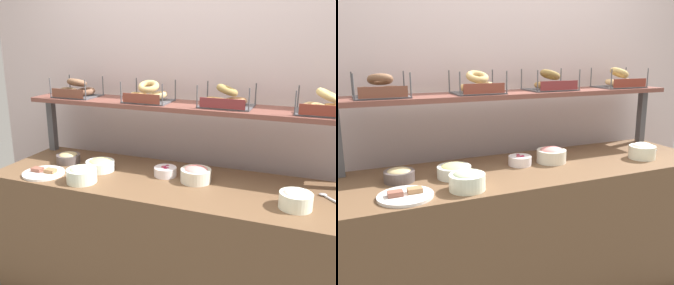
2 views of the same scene
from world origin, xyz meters
The scene contains 16 objects.
back_wall centered at (0.00, 0.55, 1.20)m, with size 3.48×0.06×2.40m, color beige.
deli_counter centered at (0.00, 0.00, 0.42)m, with size 2.28×0.70×0.85m, color brown.
shelf_riser_left centered at (-1.08, 0.27, 1.05)m, with size 0.05×0.05×0.40m, color #4C4C51.
upper_shelf centered at (0.00, 0.27, 1.26)m, with size 2.24×0.32×0.03m, color brown.
bowl_egg_salad centered at (-0.50, 0.00, 0.89)m, with size 0.19×0.19×0.08m.
bowl_lox_spread centered at (0.14, 0.04, 0.90)m, with size 0.19×0.19×0.10m.
bowl_cream_cheese centered at (0.73, -0.12, 0.90)m, with size 0.17×0.17×0.11m.
bowl_scallion_spread centered at (-0.50, -0.22, 0.90)m, with size 0.18×0.18×0.10m.
bowl_beet_salad centered at (-0.07, 0.07, 0.88)m, with size 0.14×0.14×0.07m.
bowl_hummus centered at (-0.79, 0.05, 0.89)m, with size 0.16×0.16×0.07m.
serving_plate_white centered at (-0.80, -0.20, 0.86)m, with size 0.27×0.27×0.04m.
serving_spoon_near_plate centered at (0.89, 0.07, 0.86)m, with size 0.13×0.14×0.01m.
bagel_basket_cinnamon_raisin centered at (-0.83, 0.27, 1.33)m, with size 0.30×0.26×0.14m.
bagel_basket_sesame centered at (-0.27, 0.26, 1.33)m, with size 0.30×0.25×0.14m.
bagel_basket_everything centered at (0.26, 0.28, 1.33)m, with size 0.33×0.26×0.15m.
bagel_basket_plain centered at (0.84, 0.27, 1.33)m, with size 0.34×0.26×0.15m.
Camera 1 is at (0.79, -2.06, 1.73)m, focal length 41.12 mm.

